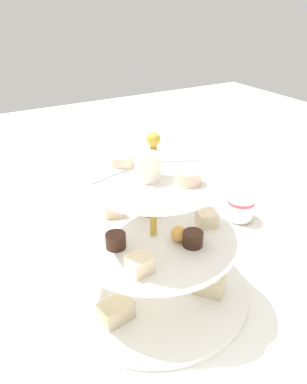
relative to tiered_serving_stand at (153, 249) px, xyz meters
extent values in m
plane|color=white|center=(0.00, 0.00, -0.08)|extent=(2.40, 2.40, 0.00)
cylinder|color=white|center=(0.00, 0.00, -0.08)|extent=(0.31, 0.31, 0.01)
cylinder|color=white|center=(0.00, 0.00, 0.02)|extent=(0.25, 0.25, 0.01)
cylinder|color=white|center=(0.00, 0.00, 0.12)|extent=(0.20, 0.20, 0.01)
cylinder|color=gold|center=(0.00, 0.00, 0.05)|extent=(0.01, 0.01, 0.27)
sphere|color=gold|center=(0.00, 0.00, 0.18)|extent=(0.02, 0.02, 0.02)
cube|color=beige|center=(0.08, 0.03, -0.06)|extent=(0.05, 0.04, 0.03)
cube|color=beige|center=(-0.07, 0.06, -0.06)|extent=(0.06, 0.06, 0.03)
cube|color=beige|center=(-0.01, -0.09, -0.06)|extent=(0.04, 0.05, 0.03)
cylinder|color=#E5C660|center=(0.04, -0.03, -0.07)|extent=(0.04, 0.04, 0.01)
cylinder|color=#381E14|center=(0.06, 0.00, 0.04)|extent=(0.03, 0.03, 0.02)
cylinder|color=#381E14|center=(-0.04, 0.05, 0.04)|extent=(0.03, 0.03, 0.02)
cylinder|color=#381E14|center=(-0.03, -0.06, 0.04)|extent=(0.03, 0.03, 0.02)
cube|color=beige|center=(0.06, 0.07, 0.04)|extent=(0.03, 0.03, 0.02)
cube|color=beige|center=(-0.09, 0.02, 0.04)|extent=(0.04, 0.04, 0.02)
cube|color=beige|center=(0.03, -0.08, 0.04)|extent=(0.04, 0.04, 0.02)
sphere|color=gold|center=(-0.02, 0.03, 0.04)|extent=(0.02, 0.02, 0.02)
cylinder|color=beige|center=(-0.03, 0.05, 0.14)|extent=(0.03, 0.03, 0.02)
cylinder|color=beige|center=(0.03, -0.05, 0.14)|extent=(0.03, 0.03, 0.02)
cylinder|color=white|center=(0.01, 0.01, 0.15)|extent=(0.04, 0.04, 0.04)
cube|color=silver|center=(-0.04, -0.03, 0.13)|extent=(0.08, 0.05, 0.00)
cube|color=silver|center=(0.04, -0.03, 0.13)|extent=(0.09, 0.03, 0.00)
cylinder|color=silver|center=(-0.17, -0.21, -0.05)|extent=(0.06, 0.06, 0.07)
cylinder|color=white|center=(-0.27, -0.10, -0.08)|extent=(0.09, 0.09, 0.01)
cylinder|color=white|center=(-0.27, -0.10, -0.06)|extent=(0.06, 0.06, 0.04)
cylinder|color=#D14C56|center=(-0.27, -0.10, -0.04)|extent=(0.06, 0.06, 0.01)
camera|label=1|loc=(0.25, 0.42, 0.36)|focal=36.04mm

